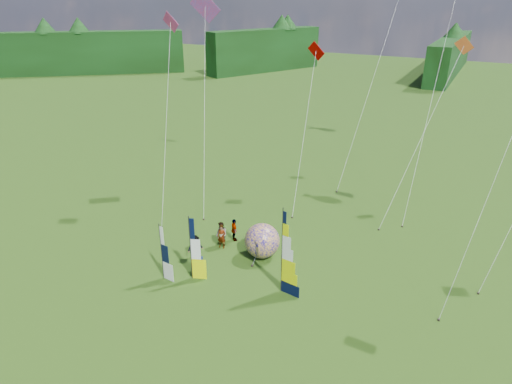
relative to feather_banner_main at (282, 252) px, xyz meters
The scene contains 18 objects.
ground 4.26m from the feather_banner_main, 107.25° to the right, with size 220.00×220.00×0.00m, color #3A6514.
treeline_ring 3.70m from the feather_banner_main, 107.25° to the right, with size 210.00×210.00×8.00m, color #134416, non-canonical shape.
feather_banner_main is the anchor object (origin of this frame).
side_banner_left 5.42m from the feather_banner_main, 165.78° to the right, with size 1.11×0.10×4.03m, color #DBE600, non-canonical shape.
side_banner_far 7.13m from the feather_banner_main, 162.80° to the right, with size 1.04×0.10×3.52m, color white, non-canonical shape.
bol_inflatable 4.14m from the feather_banner_main, 133.34° to the left, with size 2.27×2.27×2.27m, color #080078.
spectator_a 6.34m from the feather_banner_main, 155.36° to the left, with size 0.61×0.40×1.66m, color #66594C.
spectator_b 6.52m from the feather_banner_main, 154.20° to the left, with size 0.85×0.42×1.74m, color #66594C.
spectator_c 6.66m from the feather_banner_main, behind, with size 1.03×0.38×1.59m, color #66594C.
spectator_d 6.70m from the feather_banner_main, 144.62° to the left, with size 0.95×0.39×1.63m, color #66594C.
camp_chair 5.67m from the feather_banner_main, behind, with size 0.58×0.58×1.00m, color #13234B, non-canonical shape.
kite_whale 19.35m from the feather_banner_main, 75.08° to the left, with size 3.10×15.32×19.83m, color black, non-canonical shape.
kite_rainbow_delta 15.28m from the feather_banner_main, 140.28° to the left, with size 8.18×11.57×16.73m, color red, non-canonical shape.
kite_parafoil 12.15m from the feather_banner_main, 23.12° to the left, with size 5.53×8.25×17.35m, color red, non-canonical shape.
small_kite_red 13.32m from the feather_banner_main, 107.24° to the left, with size 3.96×9.51×12.73m, color #DC0000, non-canonical shape.
small_kite_orange 15.39m from the feather_banner_main, 71.84° to the left, with size 5.21×10.80×13.26m, color #D65523, non-canonical shape.
small_kite_pink 13.98m from the feather_banner_main, 155.10° to the left, with size 4.57×7.91×15.00m, color #D3347F, non-canonical shape.
small_kite_green 21.06m from the feather_banner_main, 92.85° to the left, with size 3.62×12.73×17.05m, color #29A714, non-canonical shape.
Camera 1 is at (9.84, -16.57, 15.77)m, focal length 32.00 mm.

